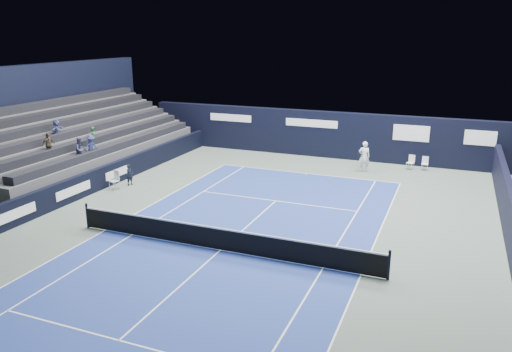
{
  "coord_description": "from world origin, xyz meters",
  "views": [
    {
      "loc": [
        7.99,
        -16.08,
        8.19
      ],
      "look_at": [
        -0.95,
        6.07,
        1.3
      ],
      "focal_mm": 35.0,
      "sensor_mm": 36.0,
      "label": 1
    }
  ],
  "objects_px": {
    "tennis_player": "(364,156)",
    "folding_chair_back_b": "(425,162)",
    "tennis_net": "(220,238)",
    "folding_chair_back_a": "(411,161)",
    "line_judge_chair": "(115,179)"
  },
  "relations": [
    {
      "from": "folding_chair_back_a",
      "to": "line_judge_chair",
      "type": "distance_m",
      "value": 17.7
    },
    {
      "from": "folding_chair_back_b",
      "to": "tennis_net",
      "type": "distance_m",
      "value": 16.71
    },
    {
      "from": "folding_chair_back_a",
      "to": "tennis_player",
      "type": "height_order",
      "value": "tennis_player"
    },
    {
      "from": "folding_chair_back_a",
      "to": "tennis_player",
      "type": "xyz_separation_m",
      "value": [
        -2.63,
        -1.55,
        0.42
      ]
    },
    {
      "from": "line_judge_chair",
      "to": "tennis_net",
      "type": "relative_size",
      "value": 0.08
    },
    {
      "from": "tennis_player",
      "to": "folding_chair_back_a",
      "type": "bearing_deg",
      "value": 30.54
    },
    {
      "from": "folding_chair_back_a",
      "to": "tennis_net",
      "type": "distance_m",
      "value": 16.28
    },
    {
      "from": "folding_chair_back_b",
      "to": "tennis_net",
      "type": "xyz_separation_m",
      "value": [
        -6.53,
        -15.38,
        0.02
      ]
    },
    {
      "from": "tennis_net",
      "to": "folding_chair_back_a",
      "type": "bearing_deg",
      "value": 69.48
    },
    {
      "from": "line_judge_chair",
      "to": "tennis_net",
      "type": "height_order",
      "value": "tennis_net"
    },
    {
      "from": "folding_chair_back_b",
      "to": "tennis_player",
      "type": "relative_size",
      "value": 0.46
    },
    {
      "from": "tennis_player",
      "to": "folding_chair_back_b",
      "type": "bearing_deg",
      "value": 25.88
    },
    {
      "from": "line_judge_chair",
      "to": "tennis_net",
      "type": "xyz_separation_m",
      "value": [
        8.76,
        -5.05,
        -0.07
      ]
    },
    {
      "from": "tennis_net",
      "to": "tennis_player",
      "type": "distance_m",
      "value": 14.04
    },
    {
      "from": "line_judge_chair",
      "to": "tennis_player",
      "type": "xyz_separation_m",
      "value": [
        11.83,
        8.64,
        0.36
      ]
    }
  ]
}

